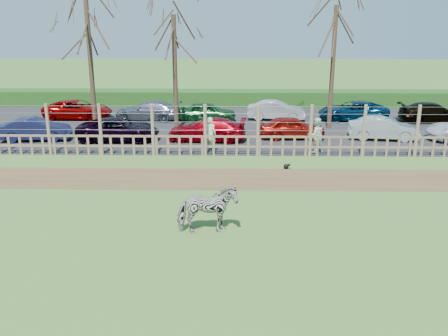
{
  "coord_description": "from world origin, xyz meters",
  "views": [
    {
      "loc": [
        1.35,
        -15.08,
        6.61
      ],
      "look_at": [
        1.0,
        2.5,
        1.1
      ],
      "focal_mm": 40.0,
      "sensor_mm": 36.0,
      "label": 1
    }
  ],
  "objects_px": {
    "car_4": "(292,127)",
    "car_8": "(78,110)",
    "car_12": "(353,111)",
    "zebra": "(207,210)",
    "visitor_b": "(316,135)",
    "car_10": "(208,112)",
    "car_13": "(433,113)",
    "tree_right": "(334,38)",
    "car_2": "(118,129)",
    "car_5": "(383,128)",
    "crow": "(286,166)",
    "car_11": "(276,110)",
    "tree_left": "(88,31)",
    "car_3": "(207,129)",
    "visitor_a": "(210,134)",
    "car_1": "(35,129)",
    "car_9": "(148,111)",
    "tree_mid": "(174,45)"
  },
  "relations": [
    {
      "from": "tree_right",
      "to": "car_8",
      "type": "bearing_deg",
      "value": 171.52
    },
    {
      "from": "car_5",
      "to": "car_11",
      "type": "relative_size",
      "value": 1.0
    },
    {
      "from": "visitor_b",
      "to": "crow",
      "type": "distance_m",
      "value": 3.18
    },
    {
      "from": "visitor_a",
      "to": "car_13",
      "type": "relative_size",
      "value": 0.42
    },
    {
      "from": "car_1",
      "to": "car_12",
      "type": "height_order",
      "value": "same"
    },
    {
      "from": "car_9",
      "to": "car_10",
      "type": "distance_m",
      "value": 3.82
    },
    {
      "from": "visitor_a",
      "to": "car_1",
      "type": "xyz_separation_m",
      "value": [
        -9.42,
        2.09,
        -0.26
      ]
    },
    {
      "from": "tree_right",
      "to": "car_11",
      "type": "xyz_separation_m",
      "value": [
        -2.94,
        2.3,
        -4.6
      ]
    },
    {
      "from": "tree_mid",
      "to": "car_13",
      "type": "height_order",
      "value": "tree_mid"
    },
    {
      "from": "tree_mid",
      "to": "car_9",
      "type": "distance_m",
      "value": 5.37
    },
    {
      "from": "car_4",
      "to": "car_10",
      "type": "bearing_deg",
      "value": 46.15
    },
    {
      "from": "tree_mid",
      "to": "car_13",
      "type": "relative_size",
      "value": 1.65
    },
    {
      "from": "car_5",
      "to": "car_12",
      "type": "xyz_separation_m",
      "value": [
        -0.49,
        4.99,
        0.0
      ]
    },
    {
      "from": "car_4",
      "to": "car_8",
      "type": "height_order",
      "value": "same"
    },
    {
      "from": "car_8",
      "to": "car_12",
      "type": "bearing_deg",
      "value": -88.41
    },
    {
      "from": "car_4",
      "to": "car_10",
      "type": "height_order",
      "value": "same"
    },
    {
      "from": "car_13",
      "to": "visitor_b",
      "type": "bearing_deg",
      "value": 131.08
    },
    {
      "from": "car_12",
      "to": "car_3",
      "type": "bearing_deg",
      "value": -57.74
    },
    {
      "from": "car_9",
      "to": "car_11",
      "type": "height_order",
      "value": "same"
    },
    {
      "from": "car_3",
      "to": "car_2",
      "type": "bearing_deg",
      "value": -84.37
    },
    {
      "from": "car_5",
      "to": "car_13",
      "type": "bearing_deg",
      "value": -36.86
    },
    {
      "from": "car_12",
      "to": "zebra",
      "type": "bearing_deg",
      "value": -25.04
    },
    {
      "from": "zebra",
      "to": "visitor_a",
      "type": "bearing_deg",
      "value": -8.27
    },
    {
      "from": "car_8",
      "to": "zebra",
      "type": "bearing_deg",
      "value": -149.91
    },
    {
      "from": "car_5",
      "to": "car_13",
      "type": "distance_m",
      "value": 6.27
    },
    {
      "from": "car_4",
      "to": "car_12",
      "type": "distance_m",
      "value": 6.54
    },
    {
      "from": "car_11",
      "to": "car_12",
      "type": "bearing_deg",
      "value": -85.34
    },
    {
      "from": "car_9",
      "to": "car_5",
      "type": "bearing_deg",
      "value": 75.15
    },
    {
      "from": "visitor_a",
      "to": "car_10",
      "type": "bearing_deg",
      "value": -67.94
    },
    {
      "from": "car_12",
      "to": "car_4",
      "type": "bearing_deg",
      "value": -41.04
    },
    {
      "from": "visitor_b",
      "to": "car_2",
      "type": "distance_m",
      "value": 10.39
    },
    {
      "from": "visitor_a",
      "to": "zebra",
      "type": "bearing_deg",
      "value": 110.32
    },
    {
      "from": "tree_right",
      "to": "visitor_b",
      "type": "relative_size",
      "value": 4.26
    },
    {
      "from": "tree_right",
      "to": "car_2",
      "type": "xyz_separation_m",
      "value": [
        -11.81,
        -3.25,
        -4.6
      ]
    },
    {
      "from": "crow",
      "to": "car_9",
      "type": "distance_m",
      "value": 12.78
    },
    {
      "from": "car_10",
      "to": "car_2",
      "type": "bearing_deg",
      "value": 139.58
    },
    {
      "from": "zebra",
      "to": "car_13",
      "type": "xyz_separation_m",
      "value": [
        13.22,
        16.55,
        -0.14
      ]
    },
    {
      "from": "crow",
      "to": "car_12",
      "type": "distance_m",
      "value": 11.57
    },
    {
      "from": "crow",
      "to": "car_10",
      "type": "relative_size",
      "value": 0.09
    },
    {
      "from": "visitor_b",
      "to": "car_13",
      "type": "bearing_deg",
      "value": -154.13
    },
    {
      "from": "car_4",
      "to": "car_12",
      "type": "xyz_separation_m",
      "value": [
        4.39,
        4.85,
        0.0
      ]
    },
    {
      "from": "tree_mid",
      "to": "car_1",
      "type": "xyz_separation_m",
      "value": [
        -7.23,
        -2.81,
        -4.23
      ]
    },
    {
      "from": "visitor_b",
      "to": "zebra",
      "type": "bearing_deg",
      "value": 47.94
    },
    {
      "from": "zebra",
      "to": "car_2",
      "type": "distance_m",
      "value": 12.73
    },
    {
      "from": "car_9",
      "to": "car_12",
      "type": "bearing_deg",
      "value": 95.56
    },
    {
      "from": "visitor_a",
      "to": "crow",
      "type": "xyz_separation_m",
      "value": [
        3.49,
        -2.66,
        -0.78
      ]
    },
    {
      "from": "tree_left",
      "to": "car_3",
      "type": "relative_size",
      "value": 1.9
    },
    {
      "from": "car_10",
      "to": "car_13",
      "type": "distance_m",
      "value": 14.04
    },
    {
      "from": "crow",
      "to": "car_12",
      "type": "xyz_separation_m",
      "value": [
        5.22,
        10.31,
        0.52
      ]
    },
    {
      "from": "car_1",
      "to": "crow",
      "type": "bearing_deg",
      "value": -116.53
    }
  ]
}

